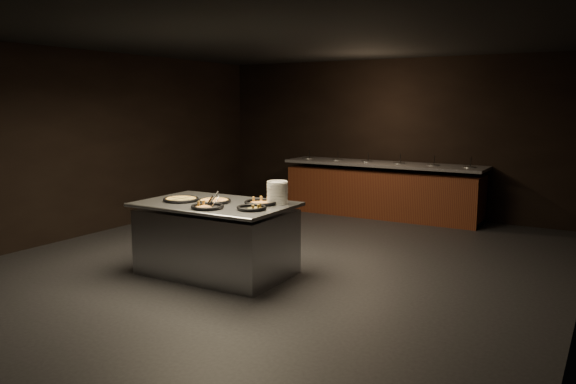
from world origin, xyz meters
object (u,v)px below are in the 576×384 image
at_px(pan_veggie_whole, 181,199).
at_px(serving_counter, 217,240).
at_px(pan_cheese_whole, 214,201).
at_px(plate_stack, 277,192).

bearing_deg(pan_veggie_whole, serving_counter, 15.26).
bearing_deg(pan_cheese_whole, serving_counter, -4.58).
relative_size(plate_stack, pan_cheese_whole, 0.65).
relative_size(plate_stack, pan_veggie_whole, 0.61).
relative_size(serving_counter, pan_cheese_whole, 4.56).
xyz_separation_m(plate_stack, pan_veggie_whole, (-1.11, -0.47, -0.11)).
xyz_separation_m(serving_counter, plate_stack, (0.67, 0.34, 0.59)).
height_order(plate_stack, pan_veggie_whole, plate_stack).
bearing_deg(plate_stack, pan_veggie_whole, -157.30).
distance_m(plate_stack, pan_veggie_whole, 1.21).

